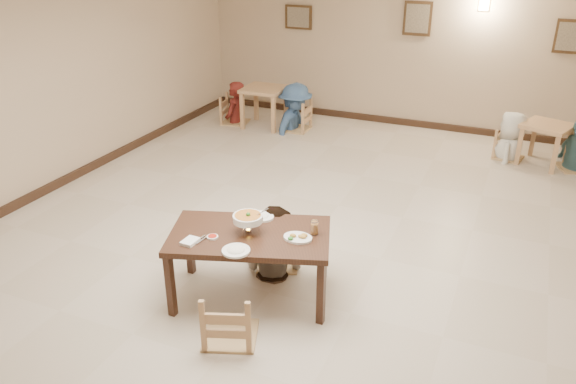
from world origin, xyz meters
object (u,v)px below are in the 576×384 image
at_px(bg_chair_ll, 234,97).
at_px(bg_diner_c, 516,112).
at_px(main_diner, 273,207).
at_px(curry_warmer, 248,218).
at_px(main_table, 250,240).
at_px(bg_diner_b, 295,83).
at_px(bg_chair_rl, 512,131).
at_px(chair_near, 228,290).
at_px(bg_diner_a, 234,82).
at_px(bg_chair_lr, 295,102).
at_px(drink_glass, 314,228).
at_px(bg_table_left, 264,95).
at_px(chair_far, 278,227).
at_px(bg_table_right, 546,132).

height_order(bg_chair_ll, bg_diner_c, bg_diner_c).
bearing_deg(main_diner, curry_warmer, 97.06).
distance_m(main_table, curry_warmer, 0.24).
bearing_deg(bg_diner_b, bg_chair_ll, 99.39).
bearing_deg(bg_chair_rl, bg_chair_ll, 102.22).
distance_m(curry_warmer, bg_diner_c, 5.58).
xyz_separation_m(chair_near, bg_diner_a, (-3.01, 5.68, 0.30)).
bearing_deg(bg_diner_c, main_diner, -19.66).
relative_size(bg_chair_ll, bg_diner_c, 0.65).
distance_m(chair_near, bg_chair_lr, 6.03).
relative_size(drink_glass, bg_diner_c, 0.09).
xyz_separation_m(curry_warmer, bg_table_left, (-2.26, 5.05, -0.27)).
bearing_deg(curry_warmer, main_diner, 87.80).
relative_size(bg_chair_lr, bg_diner_b, 0.61).
height_order(chair_far, bg_diner_b, bg_diner_b).
height_order(chair_far, curry_warmer, curry_warmer).
distance_m(main_table, bg_chair_rl, 5.58).
distance_m(main_diner, bg_diner_c, 5.08).
distance_m(chair_near, bg_diner_c, 6.16).
distance_m(bg_table_right, bg_diner_c, 0.56).
height_order(main_diner, bg_chair_ll, main_diner).
height_order(main_table, bg_diner_b, bg_diner_b).
relative_size(drink_glass, bg_table_left, 0.19).
xyz_separation_m(main_diner, bg_table_right, (2.65, 4.54, -0.23)).
bearing_deg(chair_near, bg_chair_ll, -82.47).
bearing_deg(bg_diner_a, main_table, 25.73).
height_order(bg_table_left, bg_diner_c, bg_diner_c).
distance_m(main_diner, curry_warmer, 0.54).
relative_size(bg_table_left, bg_diner_b, 0.44).
bearing_deg(main_table, curry_warmer, 129.46).
bearing_deg(bg_table_right, bg_chair_rl, 171.83).
xyz_separation_m(curry_warmer, bg_diner_a, (-2.87, 5.01, -0.07)).
xyz_separation_m(chair_far, bg_table_left, (-2.27, 4.40, 0.14)).
height_order(drink_glass, bg_chair_ll, bg_chair_ll).
bearing_deg(bg_chair_ll, drink_glass, -155.21).
distance_m(drink_glass, bg_chair_rl, 5.16).
xyz_separation_m(chair_near, bg_chair_ll, (-3.01, 5.68, 0.00)).
bearing_deg(bg_diner_a, bg_table_left, 89.98).
bearing_deg(curry_warmer, bg_chair_lr, 107.83).
distance_m(bg_table_left, bg_diner_b, 0.67).
distance_m(main_table, drink_glass, 0.65).
height_order(bg_table_left, bg_diner_a, bg_diner_a).
height_order(curry_warmer, bg_diner_c, bg_diner_c).
bearing_deg(bg_table_right, drink_glass, -113.13).
bearing_deg(curry_warmer, drink_glass, 20.82).
distance_m(bg_chair_ll, bg_diner_b, 1.29).
xyz_separation_m(drink_glass, bg_table_left, (-2.86, 4.83, -0.18)).
bearing_deg(bg_diner_a, bg_diner_c, 87.21).
distance_m(main_diner, bg_table_right, 5.26).
relative_size(main_diner, bg_table_right, 1.79).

